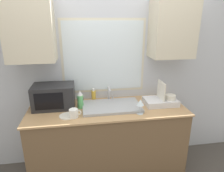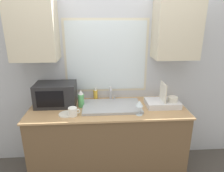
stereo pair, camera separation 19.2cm
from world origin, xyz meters
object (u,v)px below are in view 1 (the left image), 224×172
at_px(microwave, 54,96).
at_px(faucet, 109,93).
at_px(dish_rack, 161,100).
at_px(soap_bottle, 94,95).
at_px(wine_glass, 140,103).
at_px(spray_bottle, 80,100).
at_px(mug_near_sink, 74,113).

bearing_deg(microwave, faucet, 7.97).
xyz_separation_m(faucet, microwave, (-0.67, -0.09, 0.03)).
xyz_separation_m(faucet, dish_rack, (0.61, -0.21, -0.06)).
bearing_deg(soap_bottle, wine_glass, -43.51).
bearing_deg(faucet, spray_bottle, -155.72).
bearing_deg(wine_glass, faucet, 123.61).
xyz_separation_m(faucet, mug_near_sink, (-0.44, -0.40, -0.06)).
bearing_deg(faucet, soap_bottle, 170.46).
distance_m(microwave, wine_glass, 1.01).
bearing_deg(spray_bottle, soap_bottle, 49.78).
xyz_separation_m(dish_rack, wine_glass, (-0.33, -0.21, 0.08)).
distance_m(faucet, soap_bottle, 0.21).
relative_size(faucet, wine_glass, 1.08).
bearing_deg(dish_rack, wine_glass, -147.91).
distance_m(dish_rack, spray_bottle, 0.98).
bearing_deg(wine_glass, spray_bottle, 158.47).
height_order(faucet, dish_rack, dish_rack).
distance_m(microwave, spray_bottle, 0.31).
height_order(dish_rack, spray_bottle, dish_rack).
relative_size(soap_bottle, wine_glass, 0.98).
distance_m(microwave, mug_near_sink, 0.39).
relative_size(microwave, soap_bottle, 2.90).
distance_m(mug_near_sink, wine_glass, 0.72).
bearing_deg(faucet, microwave, -172.03).
distance_m(soap_bottle, mug_near_sink, 0.49).
bearing_deg(dish_rack, spray_bottle, 177.26).
distance_m(spray_bottle, mug_near_sink, 0.25).
bearing_deg(soap_bottle, mug_near_sink, -119.21).
bearing_deg(dish_rack, faucet, 160.85).
bearing_deg(spray_bottle, faucet, 24.28).
distance_m(faucet, dish_rack, 0.65).
bearing_deg(dish_rack, mug_near_sink, -170.13).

